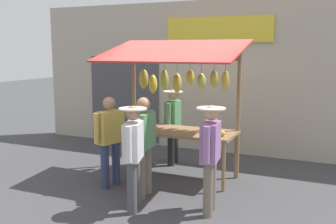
{
  "coord_description": "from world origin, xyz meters",
  "views": [
    {
      "loc": [
        -2.81,
        6.51,
        2.32
      ],
      "look_at": [
        0.0,
        0.3,
        1.25
      ],
      "focal_mm": 42.73,
      "sensor_mm": 36.0,
      "label": 1
    }
  ],
  "objects_px": {
    "market_stall": "(176,92)",
    "shopper_in_striped_shirt": "(133,150)",
    "vendor_with_sunhat": "(173,121)",
    "shopper_in_grey_tee": "(144,140)",
    "shopper_with_shopping_bag": "(110,136)",
    "shopper_with_ponytail": "(210,151)"
  },
  "relations": [
    {
      "from": "shopper_in_grey_tee",
      "to": "shopper_with_shopping_bag",
      "type": "distance_m",
      "value": 0.76
    },
    {
      "from": "shopper_with_ponytail",
      "to": "shopper_with_shopping_bag",
      "type": "height_order",
      "value": "shopper_with_ponytail"
    },
    {
      "from": "shopper_in_grey_tee",
      "to": "shopper_with_ponytail",
      "type": "relative_size",
      "value": 1.02
    },
    {
      "from": "shopper_in_striped_shirt",
      "to": "market_stall",
      "type": "bearing_deg",
      "value": -14.11
    },
    {
      "from": "market_stall",
      "to": "shopper_in_grey_tee",
      "type": "relative_size",
      "value": 1.57
    },
    {
      "from": "shopper_with_shopping_bag",
      "to": "market_stall",
      "type": "bearing_deg",
      "value": -23.83
    },
    {
      "from": "market_stall",
      "to": "shopper_in_striped_shirt",
      "type": "distance_m",
      "value": 1.86
    },
    {
      "from": "market_stall",
      "to": "shopper_with_ponytail",
      "type": "bearing_deg",
      "value": 129.08
    },
    {
      "from": "shopper_in_striped_shirt",
      "to": "shopper_with_shopping_bag",
      "type": "distance_m",
      "value": 1.14
    },
    {
      "from": "market_stall",
      "to": "shopper_in_striped_shirt",
      "type": "height_order",
      "value": "market_stall"
    },
    {
      "from": "vendor_with_sunhat",
      "to": "shopper_in_grey_tee",
      "type": "bearing_deg",
      "value": 3.54
    },
    {
      "from": "shopper_with_ponytail",
      "to": "shopper_in_striped_shirt",
      "type": "bearing_deg",
      "value": 101.23
    },
    {
      "from": "vendor_with_sunhat",
      "to": "shopper_with_shopping_bag",
      "type": "distance_m",
      "value": 1.73
    },
    {
      "from": "market_stall",
      "to": "shopper_in_striped_shirt",
      "type": "xyz_separation_m",
      "value": [
        -0.08,
        1.73,
        -0.66
      ]
    },
    {
      "from": "market_stall",
      "to": "shopper_with_shopping_bag",
      "type": "bearing_deg",
      "value": 51.65
    },
    {
      "from": "shopper_in_grey_tee",
      "to": "shopper_in_striped_shirt",
      "type": "distance_m",
      "value": 0.58
    },
    {
      "from": "shopper_in_grey_tee",
      "to": "shopper_with_ponytail",
      "type": "xyz_separation_m",
      "value": [
        -1.16,
        0.21,
        -0.0
      ]
    },
    {
      "from": "shopper_in_striped_shirt",
      "to": "shopper_with_shopping_bag",
      "type": "height_order",
      "value": "shopper_with_shopping_bag"
    },
    {
      "from": "vendor_with_sunhat",
      "to": "shopper_with_ponytail",
      "type": "bearing_deg",
      "value": 29.5
    },
    {
      "from": "shopper_with_shopping_bag",
      "to": "shopper_in_grey_tee",
      "type": "bearing_deg",
      "value": -88.89
    },
    {
      "from": "shopper_in_grey_tee",
      "to": "shopper_in_striped_shirt",
      "type": "bearing_deg",
      "value": -171.56
    },
    {
      "from": "vendor_with_sunhat",
      "to": "shopper_with_ponytail",
      "type": "xyz_separation_m",
      "value": [
        -1.48,
        2.07,
        0.02
      ]
    }
  ]
}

